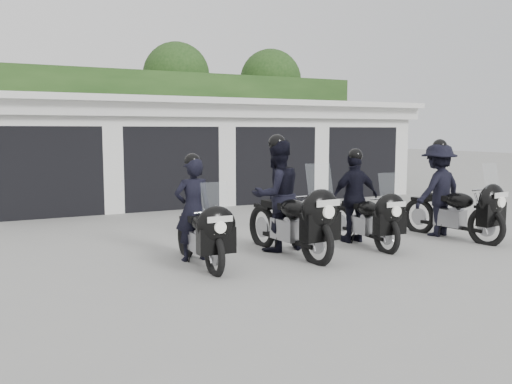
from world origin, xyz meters
name	(u,v)px	position (x,y,z in m)	size (l,w,h in m)	color
ground	(270,250)	(0.00, 0.00, 0.00)	(80.00, 80.00, 0.00)	gray
garage_block	(146,153)	(0.00, 8.06, 1.42)	(16.40, 6.80, 2.96)	silver
background_vegetation	(121,113)	(0.37, 12.92, 2.77)	(20.00, 3.90, 5.80)	#1C3814
police_bike_a	(199,220)	(-1.48, -0.38, 0.71)	(0.64, 2.06, 1.79)	black
police_bike_b	(284,202)	(0.11, -0.27, 0.88)	(1.01, 2.41, 2.09)	black
police_bike_c	(360,203)	(1.73, -0.26, 0.77)	(1.02, 2.09, 1.82)	black
police_bike_d	(446,194)	(3.65, -0.49, 0.85)	(1.27, 2.27, 1.99)	black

